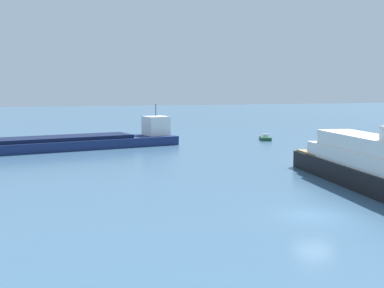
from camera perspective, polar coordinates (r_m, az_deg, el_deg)
name	(u,v)px	position (r m, az deg, el deg)	size (l,w,h in m)	color
ground_plane	(314,216)	(35.13, 13.37, -7.72)	(400.00, 400.00, 0.00)	#3D607F
small_motorboat	(265,138)	(82.99, 8.10, 0.64)	(2.71, 4.02, 1.01)	#19472D
cargo_barge	(56,143)	(71.63, -14.84, 0.14)	(36.42, 13.52, 5.89)	navy
white_riverboat	(377,167)	(45.25, 19.73, -2.38)	(8.05, 25.75, 6.81)	black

